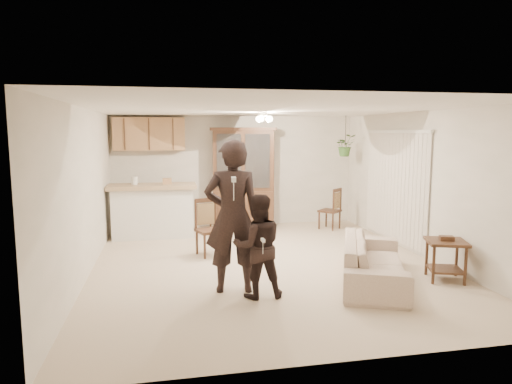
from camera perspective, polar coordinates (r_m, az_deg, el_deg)
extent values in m
plane|color=#BAA98D|center=(7.54, 1.31, -9.02)|extent=(6.50, 6.50, 0.00)
cube|color=white|center=(7.23, 1.37, 10.34)|extent=(5.50, 6.50, 0.02)
cube|color=silver|center=(10.46, -2.56, 2.61)|extent=(5.50, 0.02, 2.50)
cube|color=silver|center=(4.21, 11.10, -4.91)|extent=(5.50, 0.02, 2.50)
cube|color=silver|center=(7.20, -20.54, -0.10)|extent=(0.02, 6.50, 2.50)
cube|color=silver|center=(8.32, 20.16, 0.89)|extent=(0.02, 6.50, 2.50)
cube|color=silver|center=(9.54, -12.75, -2.58)|extent=(1.60, 0.55, 1.00)
cube|color=tan|center=(9.47, -12.84, 0.70)|extent=(1.75, 0.70, 0.08)
cube|color=brown|center=(10.12, -13.20, 7.08)|extent=(1.50, 0.34, 0.70)
imported|color=#2A5C24|center=(10.22, 11.09, 5.74)|extent=(0.43, 0.37, 0.48)
cylinder|color=#29241E|center=(10.21, 11.14, 7.56)|extent=(0.01, 0.01, 0.65)
imported|color=beige|center=(6.81, 14.52, -7.87)|extent=(1.40, 2.01, 0.73)
imported|color=black|center=(6.11, -2.94, -4.25)|extent=(0.70, 0.50, 1.80)
imported|color=black|center=(5.93, 0.26, -6.82)|extent=(0.66, 0.52, 1.35)
cube|color=#342113|center=(10.11, -1.47, -2.20)|extent=(1.40, 0.84, 0.87)
cube|color=#342113|center=(9.99, -1.49, 3.99)|extent=(1.38, 0.78, 1.31)
cube|color=silver|center=(9.99, -1.49, 3.99)|extent=(1.10, 0.31, 1.15)
cube|color=#342113|center=(9.97, -1.50, 7.88)|extent=(1.51, 0.89, 0.07)
cube|color=#342113|center=(7.17, 22.71, -5.77)|extent=(0.68, 0.68, 0.04)
cube|color=#342113|center=(7.27, 22.54, -8.90)|extent=(0.57, 0.57, 0.03)
cube|color=#342113|center=(7.16, 22.73, -5.35)|extent=(0.23, 0.19, 0.06)
cube|color=#342113|center=(8.00, -5.74, -4.83)|extent=(0.55, 0.55, 0.05)
cube|color=#A08550|center=(7.95, -5.77, -2.96)|extent=(0.32, 0.13, 0.38)
cube|color=#342113|center=(7.91, -5.79, -1.20)|extent=(0.39, 0.16, 0.08)
cube|color=#342113|center=(10.18, -4.35, -2.24)|extent=(0.59, 0.59, 0.05)
cube|color=#A08550|center=(10.14, -4.37, -0.81)|extent=(0.27, 0.22, 0.37)
cube|color=#342113|center=(10.11, -4.38, 0.52)|extent=(0.33, 0.26, 0.07)
cube|color=#342113|center=(10.24, 9.19, -2.34)|extent=(0.57, 0.57, 0.04)
cube|color=#A08550|center=(10.20, 9.22, -0.98)|extent=(0.25, 0.23, 0.35)
cube|color=#342113|center=(10.17, 9.24, 0.30)|extent=(0.30, 0.28, 0.07)
cube|color=white|center=(5.53, -2.82, 1.58)|extent=(0.07, 0.18, 0.05)
cube|color=white|center=(5.59, 0.87, -6.05)|extent=(0.04, 0.12, 0.04)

